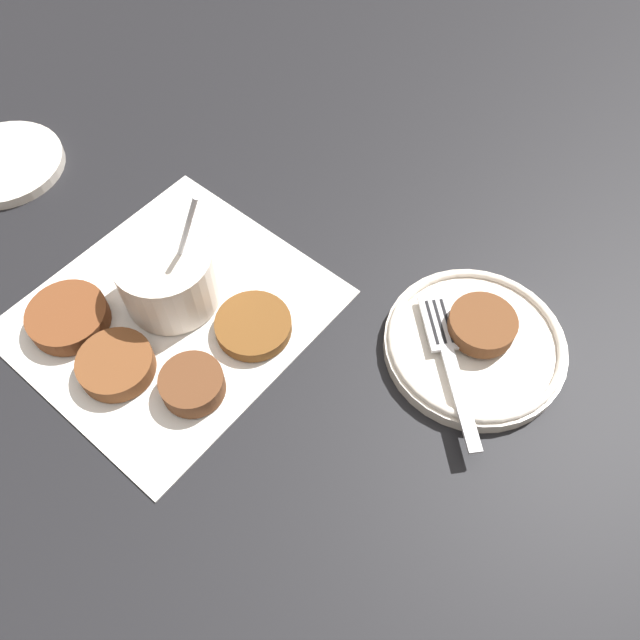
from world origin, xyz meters
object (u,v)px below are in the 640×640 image
at_px(fork, 447,351).
at_px(fritter_on_plate, 482,325).
at_px(extra_saucer, 4,164).
at_px(sauce_bowl, 169,279).
at_px(serving_plate, 475,344).

bearing_deg(fork, fritter_on_plate, -5.61).
xyz_separation_m(fork, extra_saucer, (-0.19, 0.51, -0.02)).
relative_size(sauce_bowl, fritter_on_plate, 2.09).
distance_m(serving_plate, fork, 0.04).
xyz_separation_m(sauce_bowl, fork, (0.15, -0.23, -0.01)).
bearing_deg(fork, sauce_bowl, 122.52).
distance_m(fritter_on_plate, fork, 0.04).
bearing_deg(sauce_bowl, fritter_on_plate, -51.21).
relative_size(serving_plate, fork, 1.19).
bearing_deg(fritter_on_plate, fork, 174.39).
bearing_deg(sauce_bowl, serving_plate, -53.22).
height_order(serving_plate, fork, fork).
relative_size(serving_plate, fritter_on_plate, 2.71).
bearing_deg(fritter_on_plate, extra_saucer, 113.94).
distance_m(sauce_bowl, fritter_on_plate, 0.30).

